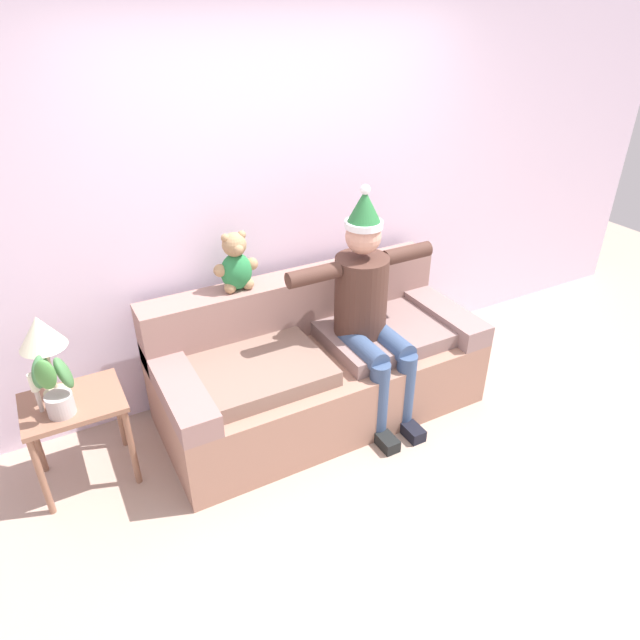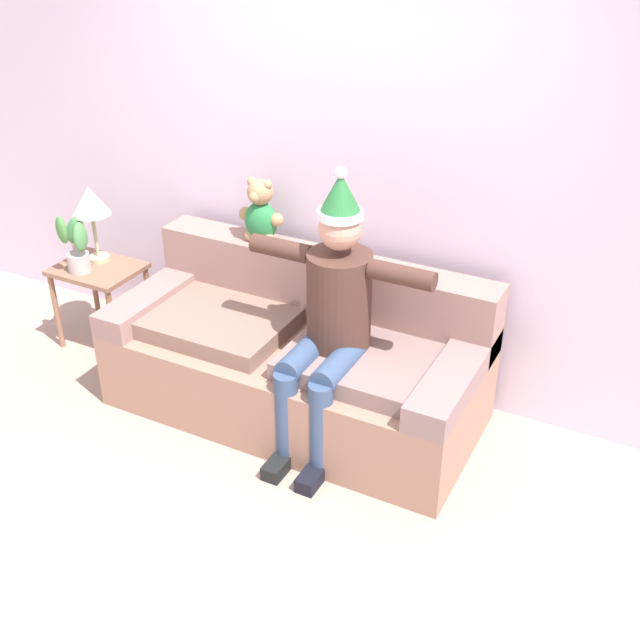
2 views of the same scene
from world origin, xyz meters
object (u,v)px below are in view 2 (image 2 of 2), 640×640
teddy_bear (261,214)px  table_lamp (90,204)px  side_table (99,280)px  potted_plant (75,245)px  candle_tall (73,242)px  person_seated (331,314)px  couch (299,358)px

teddy_bear → table_lamp: bearing=-171.8°
side_table → potted_plant: potted_plant is taller
potted_plant → candle_tall: size_ratio=1.65×
potted_plant → teddy_bear: bearing=16.8°
teddy_bear → candle_tall: bearing=-167.7°
side_table → potted_plant: bearing=-121.1°
teddy_bear → side_table: bearing=-167.1°
teddy_bear → side_table: size_ratio=0.68×
person_seated → candle_tall: 1.94m
couch → teddy_bear: size_ratio=5.48×
couch → table_lamp: 1.67m
potted_plant → side_table: bearing=58.9°
person_seated → side_table: bearing=173.2°
couch → teddy_bear: 0.86m
side_table → table_lamp: table_lamp is taller
couch → potted_plant: size_ratio=5.32×
side_table → teddy_bear: bearing=12.9°
potted_plant → candle_tall: 0.12m
side_table → table_lamp: 0.49m
person_seated → teddy_bear: person_seated is taller
candle_tall → teddy_bear: bearing=12.3°
table_lamp → potted_plant: 0.27m
side_table → person_seated: bearing=-6.8°
couch → candle_tall: (-1.64, 0.02, 0.38)m
teddy_bear → couch: bearing=-36.2°
teddy_bear → candle_tall: 1.31m
person_seated → table_lamp: bearing=170.8°
couch → candle_tall: 1.68m
couch → side_table: bearing=178.3°
couch → potted_plant: potted_plant is taller
side_table → potted_plant: (-0.06, -0.10, 0.28)m
side_table → potted_plant: 0.30m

